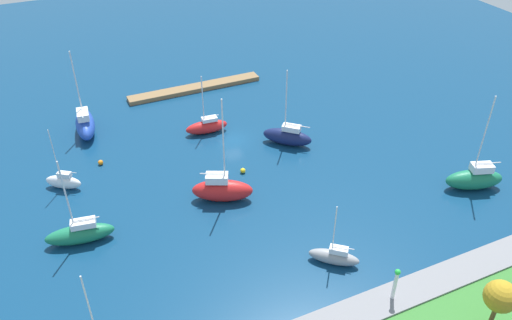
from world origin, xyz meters
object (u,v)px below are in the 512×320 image
Objects in this scene: sailboat_navy_lone_south at (287,136)px; mooring_buoy_orange at (101,162)px; park_tree_east at (500,297)px; sailboat_green_along_channel at (80,233)px; pier_dock at (195,88)px; sailboat_white_far_north at (64,181)px; sailboat_green_off_beacon at (475,178)px; sailboat_gray_far_south at (334,256)px; sailboat_blue_lone_north at (85,123)px; harbor_beacon at (396,282)px; mooring_buoy_yellow at (243,171)px; sailboat_red_near_pier at (207,126)px; sailboat_red_inner_mooring at (222,189)px.

sailboat_navy_lone_south is 25.67m from mooring_buoy_orange.
park_tree_east is 42.07m from sailboat_green_along_channel.
pier_dock is 30.31m from sailboat_white_far_north.
sailboat_green_off_beacon is (-14.13, -16.78, -2.94)m from park_tree_east.
pier_dock is 2.68× the size of sailboat_white_far_north.
pier_dock is at bearing -106.90° from sailboat_white_far_north.
sailboat_navy_lone_south is (-30.02, 2.55, 0.30)m from sailboat_white_far_north.
sailboat_gray_far_south is (-23.86, 24.98, -0.11)m from sailboat_white_far_north.
sailboat_blue_lone_north is at bearing -61.24° from park_tree_east.
sailboat_navy_lone_south reaches higher than park_tree_east.
sailboat_green_along_channel is at bearing -39.90° from harbor_beacon.
mooring_buoy_yellow is (4.30, -25.73, -2.90)m from harbor_beacon.
sailboat_green_along_channel is at bearing 51.83° from pier_dock.
pier_dock is at bearing -87.55° from harbor_beacon.
sailboat_blue_lone_north is 17.61m from sailboat_red_near_pier.
park_tree_east is at bearing 136.63° from sailboat_navy_lone_south.
park_tree_east is 7.22× the size of mooring_buoy_yellow.
harbor_beacon is 29.84m from sailboat_navy_lone_south.
pier_dock is 25.29m from mooring_buoy_yellow.
sailboat_white_far_north is 34.54m from sailboat_gray_far_south.
sailboat_green_off_beacon is 1.42× the size of sailboat_red_near_pier.
park_tree_east is at bearing 148.57° from sailboat_green_along_channel.
pier_dock is 3.02× the size of sailboat_gray_far_south.
sailboat_navy_lone_south is at bearing -65.32° from sailboat_gray_far_south.
sailboat_gray_far_south is 0.60× the size of sailboat_blue_lone_north.
mooring_buoy_yellow reaches higher than mooring_buoy_orange.
sailboat_red_inner_mooring is at bearing 74.07° from sailboat_navy_lone_south.
sailboat_green_off_beacon is at bearing 119.56° from pier_dock.
sailboat_green_off_beacon reaches higher than sailboat_white_far_north.
pier_dock is 33.33× the size of mooring_buoy_orange.
harbor_beacon is at bearing 145.87° from sailboat_gray_far_south.
pier_dock is 1.65× the size of sailboat_red_inner_mooring.
harbor_beacon is 0.33× the size of sailboat_navy_lone_south.
sailboat_green_off_beacon is (-22.74, 40.09, 1.12)m from pier_dock.
sailboat_red_near_pier is at bearing 101.61° from sailboat_red_inner_mooring.
sailboat_gray_far_south is at bearing 168.21° from sailboat_white_far_north.
sailboat_green_off_beacon is 1.14× the size of sailboat_navy_lone_south.
harbor_beacon is at bearing 92.45° from pier_dock.
sailboat_gray_far_south is at bearing 157.81° from sailboat_green_along_channel.
harbor_beacon is at bearing 149.15° from sailboat_green_along_channel.
sailboat_navy_lone_south reaches higher than harbor_beacon.
sailboat_green_along_channel is (46.03, -10.45, -0.28)m from sailboat_green_off_beacon.
mooring_buoy_orange is at bearing 29.81° from sailboat_navy_lone_south.
harbor_beacon is at bearing 124.94° from sailboat_navy_lone_south.
mooring_buoy_orange is (-5.04, -3.29, -0.67)m from sailboat_white_far_north.
sailboat_green_off_beacon is at bearing -170.02° from sailboat_white_far_north.
sailboat_red_near_pier reaches higher than mooring_buoy_orange.
sailboat_gray_far_south is at bearing 117.61° from sailboat_navy_lone_south.
sailboat_red_near_pier is 25.80m from sailboat_green_along_channel.
sailboat_white_far_north reaches higher than harbor_beacon.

